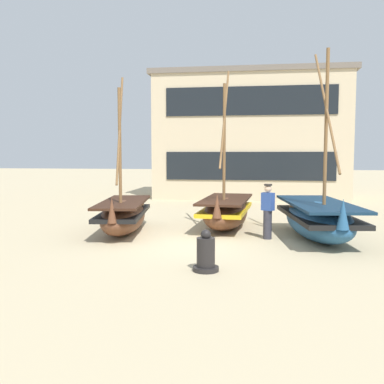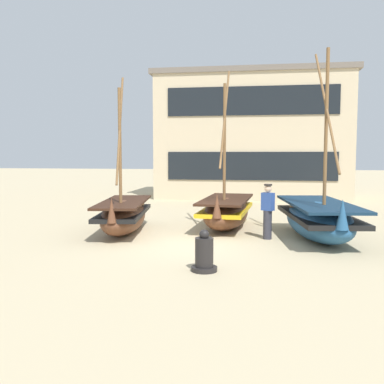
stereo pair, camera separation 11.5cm
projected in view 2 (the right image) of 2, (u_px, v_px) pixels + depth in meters
name	position (u px, v px, depth m)	size (l,w,h in m)	color
ground_plane	(187.00, 242.00, 12.82)	(120.00, 120.00, 0.00)	tan
fishing_boat_near_left	(124.00, 215.00, 14.33)	(1.90, 4.24, 5.06)	brown
fishing_boat_centre_large	(318.00, 219.00, 13.27)	(2.33, 4.86, 5.70)	#23517A
fishing_boat_far_right	(226.00, 211.00, 15.22)	(1.78, 4.14, 5.48)	brown
fisherman_by_hull	(268.00, 212.00, 13.24)	(0.42, 0.38, 1.68)	#33333D
capstan_winch	(204.00, 255.00, 9.65)	(0.58, 0.58, 0.93)	black
harbor_building_main	(252.00, 136.00, 26.09)	(11.36, 5.34, 7.31)	beige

